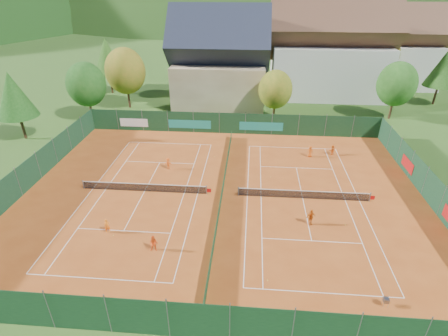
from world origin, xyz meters
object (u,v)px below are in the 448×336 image
Objects in this scene: ball_hopper at (386,300)px; player_right_near at (311,217)px; player_right_far_a at (310,151)px; player_right_far_b at (332,150)px; hotel_block_a at (329,54)px; player_left_near at (107,226)px; chalet at (220,64)px; player_left_mid at (154,244)px; hotel_block_b at (394,52)px; player_left_far at (168,163)px.

player_right_near reaches higher than ball_hopper.
player_right_far_a is 1.10× the size of player_right_far_b.
player_right_near is at bearing -101.08° from hotel_block_a.
player_right_far_b is (21.96, 16.90, -0.01)m from player_left_near.
chalet reaches higher than player_right_far_a.
player_left_mid is 0.91× the size of player_right_near.
hotel_block_a reaches higher than player_left_near.
hotel_block_b reaches higher than player_right_near.
player_right_near reaches higher than player_left_near.
player_right_far_a is at bearing 95.23° from ball_hopper.
hotel_block_a is at bearing 62.75° from player_left_mid.
chalet is 10.37× the size of player_right_near.
chalet is 20.25× the size of ball_hopper.
hotel_block_b is at bearing 22.99° from chalet.
player_left_far is 17.37m from player_right_near.
player_right_near is 1.20× the size of player_right_far_b.
player_left_near is 27.71m from player_right_far_b.
player_left_far is 17.10m from player_right_far_a.
player_left_mid is (4.56, -1.94, 0.05)m from player_left_near.
chalet is 0.94× the size of hotel_block_b.
player_left_far reaches higher than player_left_near.
player_left_near reaches higher than ball_hopper.
player_right_near reaches higher than player_right_far_b.
player_right_far_b is at bearing -117.11° from hotel_block_b.
player_left_mid is at bearing 38.79° from player_right_far_a.
ball_hopper is 0.56× the size of player_right_far_a.
chalet is at bearing -157.01° from hotel_block_b.
player_right_far_a is at bearing -57.88° from chalet.
player_right_near reaches higher than player_left_far.
ball_hopper is 9.32m from player_right_near.
ball_hopper is (-4.08, -48.65, -6.83)m from hotel_block_a.
player_right_far_a is (14.59, 18.08, 0.00)m from player_left_mid.
player_right_near is at bearing 70.32° from player_right_far_a.
chalet reaches higher than player_left_mid.
chalet is 24.96m from player_right_far_a.
player_left_mid is (-16.61, 4.02, 0.16)m from ball_hopper.
player_right_far_a is (19.15, 16.14, 0.05)m from player_left_near.
ball_hopper is at bearing -107.70° from hotel_block_b.
hotel_block_a is 41.43m from player_right_near.
player_right_near is at bearing 139.66° from player_left_far.
ball_hopper is (14.92, -42.65, -6.07)m from chalet.
chalet reaches higher than player_left_near.
player_left_mid is at bearing -92.51° from chalet.
player_left_near is at bearing -127.76° from hotel_block_b.
ball_hopper is 0.61× the size of player_right_far_b.
player_left_near is at bearing 68.81° from player_left_far.
player_left_mid is 13.59m from player_right_near.
player_left_mid reaches higher than ball_hopper.
hotel_block_b is at bearing -132.52° from player_right_far_a.
chalet reaches higher than player_left_far.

